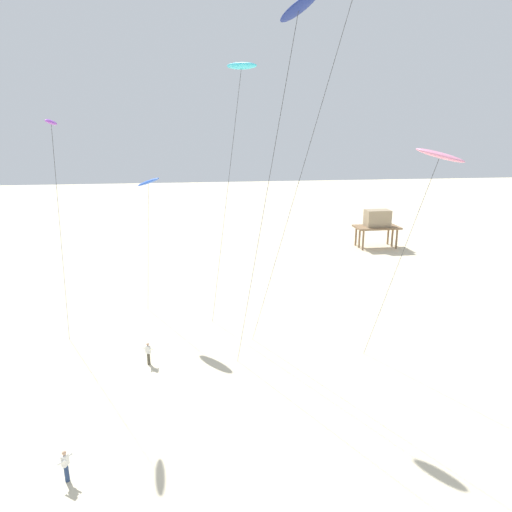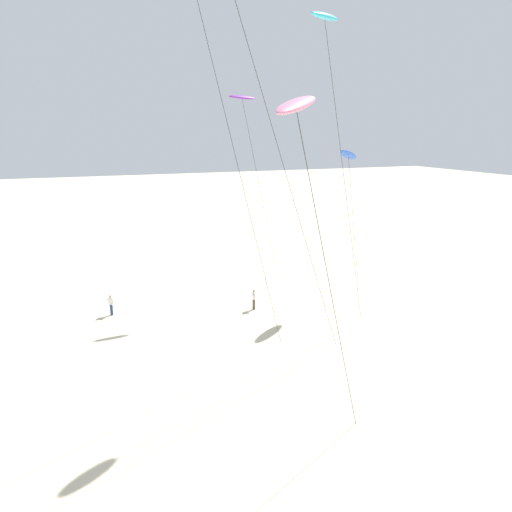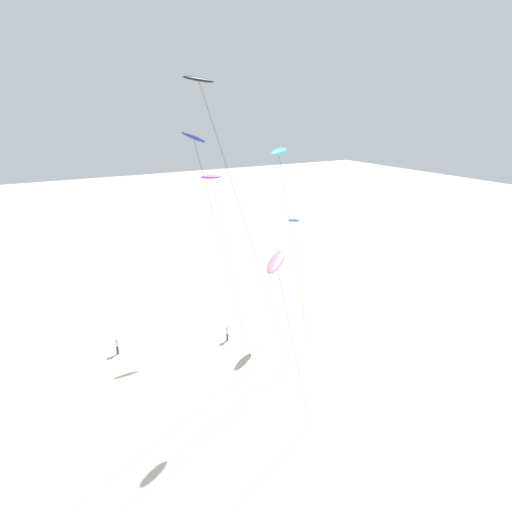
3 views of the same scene
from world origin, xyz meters
The scene contains 9 objects.
ground_plane centered at (0.00, 0.00, 0.00)m, with size 260.00×260.00×0.00m, color beige.
kite_cyan centered at (3.04, 9.39, 20.07)m, with size 3.28×6.78×20.60m.
kite_blue centered at (-3.92, 15.87, 12.06)m, with size 2.53×3.91×12.74m.
kite_navy centered at (4.81, 1.12, 21.49)m, with size 3.43×7.56×22.36m.
kite_purple centered at (-8.99, 8.68, 16.41)m, with size 2.06×5.39×16.92m.
kite_black centered at (8.01, 0.38, 24.89)m, with size 4.74×11.72×25.79m.
kite_pink centered at (13.65, 2.51, 14.68)m, with size 3.09×5.93×15.28m.
kite_flyer_nearest centered at (-3.96, 7.72, 0.89)m, with size 0.65×0.63×1.67m.
kite_flyer_middle centered at (-6.91, -3.11, 0.89)m, with size 0.67×0.68×1.67m.
Camera 3 is at (37.54, -12.75, 24.09)m, focal length 33.95 mm.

